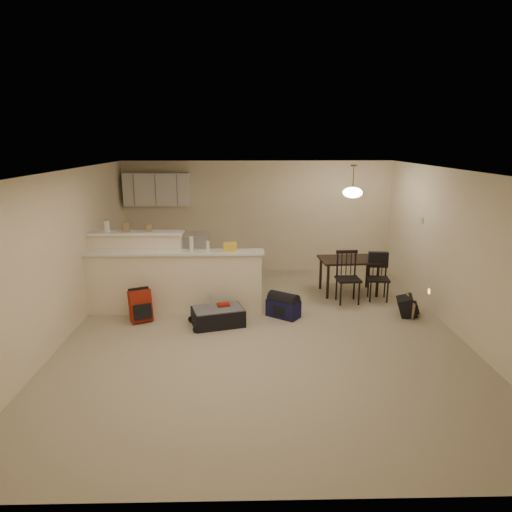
{
  "coord_description": "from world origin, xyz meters",
  "views": [
    {
      "loc": [
        -0.27,
        -6.69,
        2.93
      ],
      "look_at": [
        -0.1,
        0.7,
        1.05
      ],
      "focal_mm": 32.0,
      "sensor_mm": 36.0,
      "label": 1
    }
  ],
  "objects_px": {
    "dining_chair_near": "(348,278)",
    "suitcase": "(218,317)",
    "red_backpack": "(140,306)",
    "black_daypack": "(407,306)",
    "pendant_lamp": "(353,192)",
    "navy_duffel": "(283,308)",
    "dining_table": "(349,263)",
    "dining_chair_far": "(378,278)"
  },
  "relations": [
    {
      "from": "dining_table",
      "to": "dining_chair_far",
      "type": "xyz_separation_m",
      "value": [
        0.47,
        -0.42,
        -0.18
      ]
    },
    {
      "from": "navy_duffel",
      "to": "black_daypack",
      "type": "relative_size",
      "value": 1.44
    },
    {
      "from": "dining_chair_near",
      "to": "navy_duffel",
      "type": "distance_m",
      "value": 1.46
    },
    {
      "from": "pendant_lamp",
      "to": "navy_duffel",
      "type": "bearing_deg",
      "value": -138.22
    },
    {
      "from": "dining_table",
      "to": "red_backpack",
      "type": "xyz_separation_m",
      "value": [
        -3.77,
        -1.36,
        -0.35
      ]
    },
    {
      "from": "dining_chair_far",
      "to": "red_backpack",
      "type": "bearing_deg",
      "value": -160.72
    },
    {
      "from": "dining_chair_near",
      "to": "red_backpack",
      "type": "relative_size",
      "value": 1.82
    },
    {
      "from": "dining_table",
      "to": "pendant_lamp",
      "type": "height_order",
      "value": "pendant_lamp"
    },
    {
      "from": "dining_table",
      "to": "navy_duffel",
      "type": "height_order",
      "value": "dining_table"
    },
    {
      "from": "pendant_lamp",
      "to": "dining_chair_near",
      "type": "relative_size",
      "value": 0.65
    },
    {
      "from": "dining_table",
      "to": "pendant_lamp",
      "type": "distance_m",
      "value": 1.38
    },
    {
      "from": "pendant_lamp",
      "to": "red_backpack",
      "type": "relative_size",
      "value": 1.18
    },
    {
      "from": "suitcase",
      "to": "red_backpack",
      "type": "distance_m",
      "value": 1.32
    },
    {
      "from": "dining_table",
      "to": "navy_duffel",
      "type": "distance_m",
      "value": 1.9
    },
    {
      "from": "dining_chair_near",
      "to": "navy_duffel",
      "type": "xyz_separation_m",
      "value": [
        -1.25,
        -0.68,
        -0.33
      ]
    },
    {
      "from": "suitcase",
      "to": "pendant_lamp",
      "type": "bearing_deg",
      "value": 16.21
    },
    {
      "from": "suitcase",
      "to": "red_backpack",
      "type": "bearing_deg",
      "value": 155.13
    },
    {
      "from": "dining_chair_near",
      "to": "dining_chair_far",
      "type": "xyz_separation_m",
      "value": [
        0.6,
        0.13,
        -0.04
      ]
    },
    {
      "from": "dining_chair_near",
      "to": "suitcase",
      "type": "relative_size",
      "value": 1.18
    },
    {
      "from": "suitcase",
      "to": "black_daypack",
      "type": "xyz_separation_m",
      "value": [
        3.22,
        0.33,
        0.03
      ]
    },
    {
      "from": "red_backpack",
      "to": "navy_duffel",
      "type": "height_order",
      "value": "red_backpack"
    },
    {
      "from": "black_daypack",
      "to": "pendant_lamp",
      "type": "bearing_deg",
      "value": 45.66
    },
    {
      "from": "pendant_lamp",
      "to": "black_daypack",
      "type": "distance_m",
      "value": 2.32
    },
    {
      "from": "dining_chair_near",
      "to": "suitcase",
      "type": "height_order",
      "value": "dining_chair_near"
    },
    {
      "from": "dining_chair_far",
      "to": "navy_duffel",
      "type": "distance_m",
      "value": 2.03
    },
    {
      "from": "pendant_lamp",
      "to": "dining_chair_near",
      "type": "bearing_deg",
      "value": -103.18
    },
    {
      "from": "dining_chair_near",
      "to": "navy_duffel",
      "type": "relative_size",
      "value": 1.77
    },
    {
      "from": "black_daypack",
      "to": "navy_duffel",
      "type": "bearing_deg",
      "value": 104.31
    },
    {
      "from": "red_backpack",
      "to": "dining_chair_near",
      "type": "bearing_deg",
      "value": -12.62
    },
    {
      "from": "pendant_lamp",
      "to": "red_backpack",
      "type": "xyz_separation_m",
      "value": [
        -3.77,
        -1.36,
        -1.73
      ]
    },
    {
      "from": "dining_chair_near",
      "to": "navy_duffel",
      "type": "bearing_deg",
      "value": -154.56
    },
    {
      "from": "red_backpack",
      "to": "navy_duffel",
      "type": "distance_m",
      "value": 2.4
    },
    {
      "from": "dining_chair_near",
      "to": "dining_chair_far",
      "type": "distance_m",
      "value": 0.61
    },
    {
      "from": "dining_chair_near",
      "to": "red_backpack",
      "type": "xyz_separation_m",
      "value": [
        -3.64,
        -0.8,
        -0.22
      ]
    },
    {
      "from": "dining_chair_near",
      "to": "black_daypack",
      "type": "distance_m",
      "value": 1.15
    },
    {
      "from": "red_backpack",
      "to": "black_daypack",
      "type": "relative_size",
      "value": 1.41
    },
    {
      "from": "navy_duffel",
      "to": "black_daypack",
      "type": "distance_m",
      "value": 2.12
    },
    {
      "from": "red_backpack",
      "to": "navy_duffel",
      "type": "relative_size",
      "value": 0.97
    },
    {
      "from": "dining_table",
      "to": "black_daypack",
      "type": "relative_size",
      "value": 3.11
    },
    {
      "from": "pendant_lamp",
      "to": "navy_duffel",
      "type": "height_order",
      "value": "pendant_lamp"
    },
    {
      "from": "pendant_lamp",
      "to": "dining_chair_near",
      "type": "xyz_separation_m",
      "value": [
        -0.13,
        -0.55,
        -1.51
      ]
    },
    {
      "from": "dining_chair_far",
      "to": "suitcase",
      "type": "height_order",
      "value": "dining_chair_far"
    }
  ]
}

